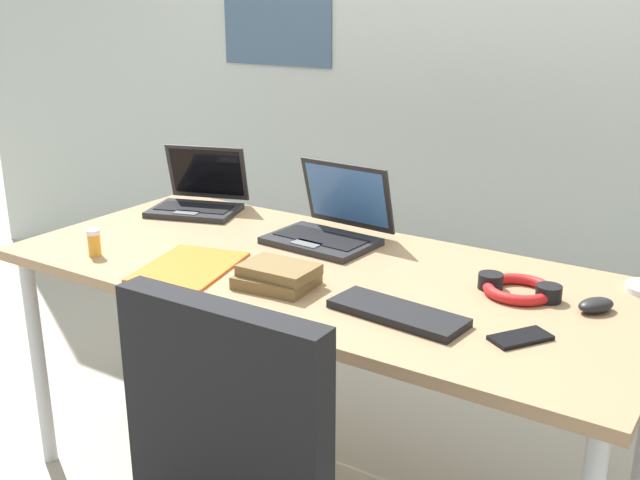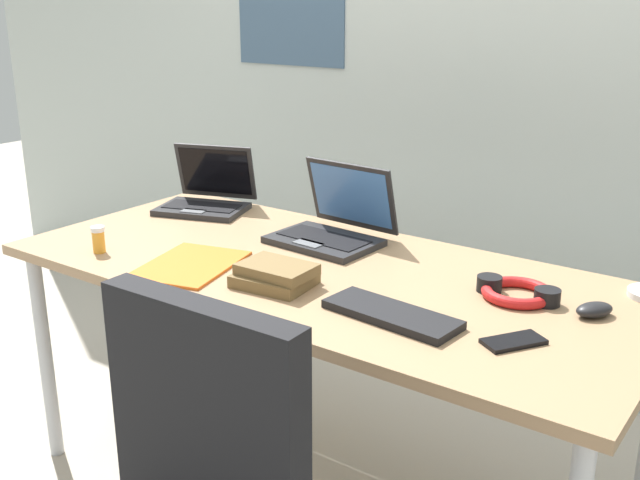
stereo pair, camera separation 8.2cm
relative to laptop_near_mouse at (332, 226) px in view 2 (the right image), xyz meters
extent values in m
cube|color=#B2BCB7|center=(0.11, 0.89, 0.51)|extent=(6.00, 0.12, 2.60)
cube|color=#9E7A56|center=(0.11, -0.21, -0.06)|extent=(1.80, 0.80, 0.03)
cylinder|color=#B2B5BA|center=(-0.73, -0.55, -0.43)|extent=(0.04, 0.04, 0.71)
cylinder|color=#B2B5BA|center=(-0.73, 0.13, -0.43)|extent=(0.04, 0.04, 0.71)
cube|color=#232326|center=(0.00, -0.04, -0.04)|extent=(0.33, 0.24, 0.02)
cube|color=black|center=(0.00, -0.04, -0.03)|extent=(0.29, 0.14, 0.00)
cube|color=#595B60|center=(-0.01, -0.11, -0.03)|extent=(0.09, 0.05, 0.00)
cube|color=#232326|center=(0.01, 0.10, 0.08)|extent=(0.32, 0.08, 0.21)
cube|color=#3F72BF|center=(0.01, 0.09, 0.08)|extent=(0.29, 0.07, 0.18)
cube|color=#232326|center=(-0.55, 0.00, -0.04)|extent=(0.34, 0.28, 0.02)
cube|color=black|center=(-0.55, 0.00, -0.03)|extent=(0.28, 0.19, 0.00)
cube|color=#595B60|center=(-0.53, -0.06, -0.03)|extent=(0.09, 0.07, 0.00)
cube|color=#232326|center=(-0.59, 0.12, 0.07)|extent=(0.30, 0.15, 0.20)
cube|color=black|center=(-0.59, 0.11, 0.07)|extent=(0.26, 0.12, 0.17)
cube|color=black|center=(0.44, -0.39, -0.04)|extent=(0.34, 0.15, 0.02)
ellipsoid|color=black|center=(0.82, -0.11, -0.03)|extent=(0.10, 0.11, 0.03)
cube|color=black|center=(0.72, -0.36, -0.04)|extent=(0.13, 0.15, 0.01)
torus|color=red|center=(0.63, -0.10, -0.03)|extent=(0.18, 0.18, 0.03)
cylinder|color=black|center=(0.56, -0.10, -0.03)|extent=(0.06, 0.06, 0.04)
cylinder|color=black|center=(0.71, -0.10, -0.03)|extent=(0.06, 0.06, 0.04)
cylinder|color=gold|center=(-0.49, -0.49, -0.01)|extent=(0.04, 0.04, 0.06)
cylinder|color=white|center=(-0.49, -0.49, 0.03)|extent=(0.04, 0.04, 0.01)
cube|color=brown|center=(0.09, -0.39, -0.03)|extent=(0.20, 0.17, 0.03)
cube|color=brown|center=(0.10, -0.39, 0.00)|extent=(0.19, 0.14, 0.03)
cube|color=orange|center=(-0.19, -0.42, -0.04)|extent=(0.30, 0.36, 0.01)
cube|color=black|center=(0.40, -0.98, -0.06)|extent=(0.42, 0.07, 0.48)
camera|label=1|loc=(1.17, -1.84, 0.67)|focal=41.85mm
camera|label=2|loc=(1.23, -1.79, 0.67)|focal=41.85mm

